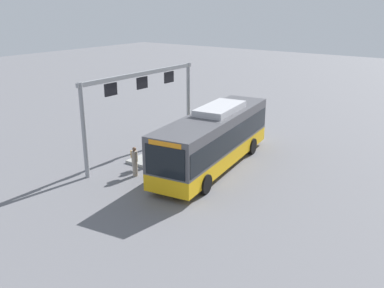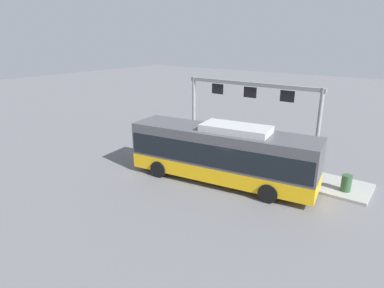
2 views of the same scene
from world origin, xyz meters
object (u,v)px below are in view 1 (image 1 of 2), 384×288
Objects in this scene: person_waiting_near at (149,149)px; person_waiting_mid at (169,140)px; trash_bin at (230,125)px; bus_main at (214,137)px; person_boarding at (135,160)px.

person_waiting_near and person_waiting_mid have the same top height.
person_waiting_mid reaches higher than trash_bin.
bus_main is 3.78m from person_waiting_near.
trash_bin is at bearing -164.96° from bus_main.
person_boarding is (3.71, -2.70, -0.92)m from bus_main.
person_boarding is 1.86× the size of trash_bin.
person_waiting_near is at bearing -62.78° from bus_main.
bus_main reaches higher than person_boarding.
bus_main is 6.51× the size of person_waiting_near.
person_waiting_near is (2.14, -3.02, -0.76)m from bus_main.
bus_main is at bearing 60.13° from person_waiting_near.
trash_bin is at bearing 122.78° from person_boarding.
person_waiting_mid is at bearing -4.82° from trash_bin.
bus_main is at bearing 87.08° from person_boarding.
person_waiting_mid reaches higher than person_boarding.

